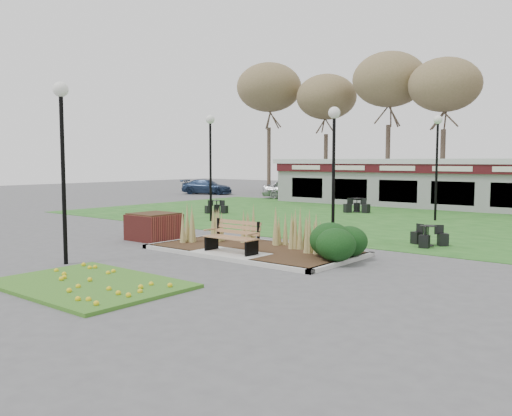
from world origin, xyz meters
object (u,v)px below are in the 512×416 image
Objects in this scene: brick_planter at (154,226)px; lamp_post_mid_right at (437,144)px; park_bench at (233,236)px; lamp_post_near_right at (62,132)px; bistro_set_c at (357,208)px; car_silver at (292,189)px; bistro_set_a at (217,209)px; bistro_set_b at (428,239)px; food_pavilion at (461,184)px; lamp_post_mid_left at (210,144)px; lamp_post_near_left at (334,146)px; car_blue at (207,187)px; car_black at (303,184)px.

lamp_post_mid_right is at bearing 65.92° from brick_planter.
lamp_post_near_right is (-2.72, -3.75, 2.95)m from park_bench.
car_silver reaches higher than bistro_set_c.
car_silver is at bearing 112.24° from brick_planter.
bistro_set_b is at bearing -16.31° from bistro_set_a.
lamp_post_mid_right reaches higher than brick_planter.
food_pavilion reaches higher than car_silver.
lamp_post_mid_left is at bearing -139.53° from lamp_post_mid_right.
lamp_post_near_left is 29.08m from car_blue.
bistro_set_c is 18.74m from car_blue.
lamp_post_near_right is at bearing -122.72° from lamp_post_near_left.
lamp_post_mid_left reaches higher than bistro_set_a.
lamp_post_mid_left is 9.21m from bistro_set_c.
park_bench is 6.56m from bistro_set_b.
lamp_post_mid_right is at bearing 40.47° from lamp_post_mid_left.
brick_planter reaches higher than bistro_set_c.
lamp_post_mid_left is 15.87m from car_silver.
food_pavilion is 5.06× the size of lamp_post_near_right.
food_pavilion is 17.17× the size of bistro_set_c.
bistro_set_a is at bearing 174.23° from car_silver.
brick_planter is at bearing -159.81° from lamp_post_near_left.
lamp_post_near_left is at bearing -87.06° from lamp_post_mid_right.
car_black is 1.17× the size of car_blue.
car_silver is at bearing 111.91° from lamp_post_near_right.
lamp_post_near_right is (-2.72, -23.46, 2.07)m from food_pavilion.
bistro_set_a is 7.54m from bistro_set_c.
food_pavilion is at bearing 95.40° from lamp_post_near_left.
brick_planter is 1.05× the size of bistro_set_c.
food_pavilion is at bearing -115.08° from car_blue.
car_silver is at bearing 128.50° from lamp_post_near_left.
bistro_set_b is 0.29× the size of car_silver.
food_pavilion is 23.71m from lamp_post_near_right.
park_bench is 0.35× the size of lamp_post_near_right.
car_blue is (-14.40, 14.53, -2.93)m from lamp_post_mid_left.
lamp_post_near_right reaches higher than food_pavilion.
bistro_set_c is (5.63, 5.01, 0.03)m from bistro_set_a.
car_blue reaches higher than bistro_set_b.
lamp_post_mid_right is 5.91m from bistro_set_c.
bistro_set_b is at bearing -70.82° from lamp_post_mid_right.
food_pavilion is 19.83× the size of bistro_set_b.
bistro_set_c is at bearing -132.67° from car_blue.
lamp_post_near_left is 12.93m from bistro_set_a.
lamp_post_near_left is 10.05m from lamp_post_mid_right.
food_pavilion is 5.06× the size of lamp_post_mid_right.
lamp_post_near_left is 3.61× the size of bistro_set_a.
lamp_post_near_left is at bearing 61.78° from park_bench.
bistro_set_c is at bearing 93.10° from lamp_post_near_right.
lamp_post_near_right reaches higher than car_silver.
car_silver reaches higher than bistro_set_b.
brick_planter is 13.75m from lamp_post_mid_right.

